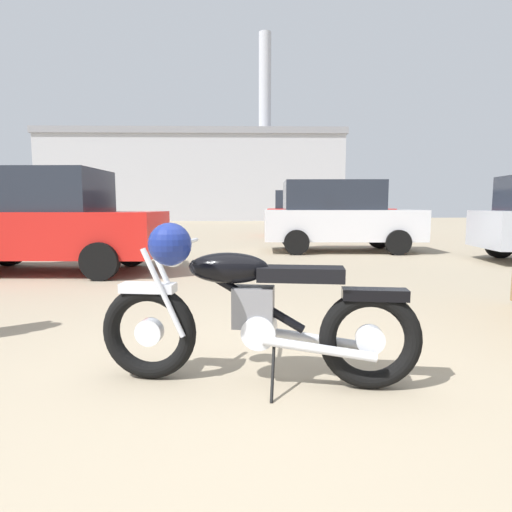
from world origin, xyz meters
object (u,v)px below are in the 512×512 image
Objects in this scene: red_hatchback_near at (338,215)px; silver_sedan_mid at (327,212)px; white_estate_far at (42,220)px; vintage_motorcycle at (248,310)px.

red_hatchback_near is 5.78m from silver_sedan_mid.
white_estate_far is 6.76m from red_hatchback_near.
red_hatchback_near is at bearing 32.03° from white_estate_far.
red_hatchback_near reaches higher than vintage_motorcycle.
red_hatchback_near is (2.52, 8.18, 0.43)m from vintage_motorcycle.
white_estate_far is 1.00× the size of red_hatchback_near.
red_hatchback_near is at bearing -90.75° from silver_sedan_mid.
white_estate_far is 11.26m from silver_sedan_mid.
vintage_motorcycle is 14.31m from silver_sedan_mid.
white_estate_far is (-3.42, 4.95, 0.43)m from vintage_motorcycle.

